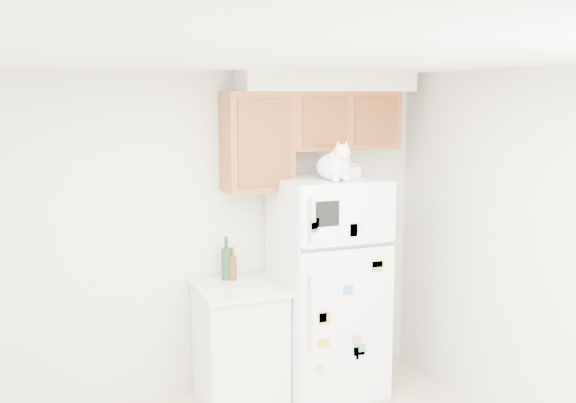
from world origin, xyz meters
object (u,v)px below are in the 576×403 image
storage_box_back (343,169)px  bottle_amber (233,263)px  refrigerator (327,287)px  storage_box_front (349,172)px  base_counter (240,343)px  cat (336,165)px  bottle_green (226,258)px

storage_box_back → bottle_amber: bearing=-169.3°
refrigerator → storage_box_front: size_ratio=11.33×
base_counter → cat: 1.53m
base_counter → bottle_green: (-0.05, 0.18, 0.63)m
base_counter → bottle_amber: bottle_amber is taller
refrigerator → bottle_amber: refrigerator is taller
base_counter → cat: cat is taller
storage_box_back → bottle_green: size_ratio=0.53×
base_counter → bottle_amber: size_ratio=3.58×
cat → bottle_amber: bearing=152.7°
cat → storage_box_front: size_ratio=2.84×
bottle_green → cat: bearing=-27.4°
bottle_amber → base_counter: bearing=-89.3°
cat → bottle_green: (-0.73, 0.38, -0.72)m
storage_box_front → bottle_amber: storage_box_front is taller
base_counter → bottle_green: size_ratio=2.73×
base_counter → bottle_green: bearing=104.2°
cat → base_counter: bearing=163.7°
storage_box_back → bottle_amber: storage_box_back is taller
storage_box_front → bottle_amber: (-0.83, 0.29, -0.70)m
refrigerator → storage_box_back: size_ratio=9.44×
storage_box_front → bottle_green: 1.14m
storage_box_front → bottle_green: (-0.88, 0.31, -0.66)m
base_counter → storage_box_back: (0.88, 0.07, 1.29)m
refrigerator → storage_box_back: storage_box_back is taller
storage_box_front → bottle_green: bearing=143.2°
bottle_amber → bottle_green: bearing=150.9°
base_counter → storage_box_back: bearing=4.4°
refrigerator → base_counter: size_ratio=1.85×
refrigerator → storage_box_back: (0.19, 0.14, 0.90)m
refrigerator → bottle_amber: 0.76m
refrigerator → storage_box_front: (0.14, -0.06, 0.89)m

